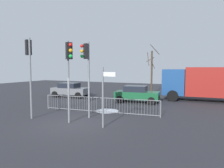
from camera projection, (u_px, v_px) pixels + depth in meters
name	position (u px, v px, depth m)	size (l,w,h in m)	color
ground_plane	(73.00, 124.00, 11.47)	(60.00, 60.00, 0.00)	#2D2D33
traffic_light_rear_left	(86.00, 63.00, 12.54)	(0.45, 0.48, 4.59)	slate
traffic_light_rear_right	(29.00, 60.00, 12.47)	(0.54, 0.38, 4.81)	slate
traffic_light_mid_left	(69.00, 63.00, 11.32)	(0.50, 0.43, 4.52)	slate
direction_sign_post	(104.00, 94.00, 10.57)	(0.79, 0.14, 3.09)	slate
pedestrian_guard_railing	(99.00, 105.00, 14.11)	(8.16, 0.92, 1.07)	slate
car_green_near	(137.00, 94.00, 18.44)	(3.98, 2.31, 1.47)	#195933
car_grey_mid	(70.00, 90.00, 21.90)	(3.95, 2.25, 1.47)	slate
delivery_truck	(204.00, 82.00, 19.09)	(7.19, 3.10, 3.10)	maroon
bare_tree_left	(152.00, 71.00, 24.47)	(1.61, 1.61, 5.67)	#473828
snow_patch_kerb	(107.00, 111.00, 14.81)	(1.62, 1.62, 0.01)	silver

